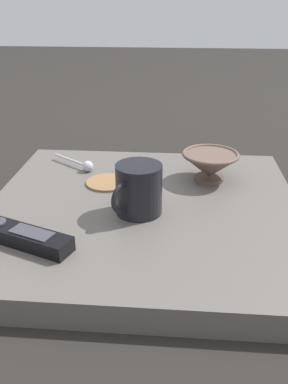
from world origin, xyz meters
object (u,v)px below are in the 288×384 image
coffee_mug (138,189)px  drink_coaster (107,182)px  teaspoon (84,165)px  tv_remote_near (22,236)px  cereal_bowl (210,165)px

coffee_mug → drink_coaster: coffee_mug is taller
teaspoon → tv_remote_near: (-0.32, 0.04, 0.00)m
teaspoon → tv_remote_near: tv_remote_near is taller
tv_remote_near → drink_coaster: bearing=-22.5°
cereal_bowl → drink_coaster: cereal_bowl is taller
teaspoon → tv_remote_near: bearing=173.4°
coffee_mug → tv_remote_near: (-0.12, 0.18, -0.04)m
cereal_bowl → tv_remote_near: bearing=131.4°
teaspoon → drink_coaster: teaspoon is taller
coffee_mug → drink_coaster: bearing=32.4°
cereal_bowl → teaspoon: bearing=83.5°
teaspoon → coffee_mug: bearing=-143.5°
cereal_bowl → coffee_mug: coffee_mug is taller
coffee_mug → drink_coaster: (0.13, 0.08, -0.05)m
cereal_bowl → drink_coaster: (-0.04, 0.22, -0.03)m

